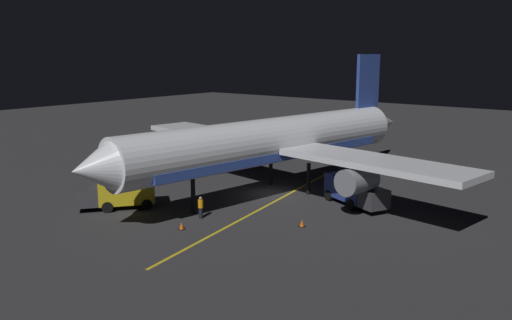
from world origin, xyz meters
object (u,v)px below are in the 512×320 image
(ground_crew_worker, at_px, (201,207))
(catering_truck, at_px, (354,191))
(traffic_cone_near_left, at_px, (302,223))
(traffic_cone_under_wing, at_px, (138,199))
(traffic_cone_near_right, at_px, (182,226))
(airliner, at_px, (275,142))
(baggage_truck, at_px, (119,193))

(ground_crew_worker, bearing_deg, catering_truck, -126.11)
(catering_truck, distance_m, ground_crew_worker, 13.07)
(traffic_cone_near_left, distance_m, traffic_cone_under_wing, 15.05)
(ground_crew_worker, bearing_deg, traffic_cone_near_left, -156.69)
(ground_crew_worker, xyz_separation_m, traffic_cone_near_right, (-0.73, 2.79, -0.64))
(catering_truck, relative_size, traffic_cone_under_wing, 12.01)
(airliner, bearing_deg, traffic_cone_near_left, 138.20)
(airliner, bearing_deg, ground_crew_worker, 89.90)
(airliner, relative_size, baggage_truck, 6.20)
(traffic_cone_near_left, height_order, traffic_cone_near_right, same)
(catering_truck, bearing_deg, traffic_cone_near_left, 87.13)
(catering_truck, distance_m, traffic_cone_near_right, 15.09)
(catering_truck, height_order, traffic_cone_near_right, catering_truck)
(airliner, height_order, catering_truck, airliner)
(traffic_cone_near_right, bearing_deg, airliner, -86.74)
(airliner, relative_size, catering_truck, 5.82)
(ground_crew_worker, height_order, traffic_cone_near_left, ground_crew_worker)
(ground_crew_worker, bearing_deg, airliner, -90.10)
(baggage_truck, xyz_separation_m, traffic_cone_near_left, (-14.50, -5.34, -1.04))
(catering_truck, xyz_separation_m, traffic_cone_near_left, (0.37, 7.40, -0.98))
(traffic_cone_under_wing, bearing_deg, ground_crew_worker, -179.54)
(traffic_cone_near_right, bearing_deg, ground_crew_worker, -75.36)
(airliner, bearing_deg, traffic_cone_near_right, 93.26)
(airliner, xyz_separation_m, baggage_truck, (7.19, 11.88, -3.44))
(traffic_cone_near_right, distance_m, traffic_cone_under_wing, 8.55)
(catering_truck, xyz_separation_m, ground_crew_worker, (7.70, 10.55, -0.35))
(airliner, xyz_separation_m, traffic_cone_under_wing, (7.39, 9.75, -4.48))
(ground_crew_worker, bearing_deg, baggage_truck, 16.96)
(airliner, bearing_deg, traffic_cone_under_wing, 52.84)
(traffic_cone_near_right, bearing_deg, catering_truck, -117.58)
(traffic_cone_near_left, bearing_deg, baggage_truck, 20.23)
(ground_crew_worker, distance_m, traffic_cone_near_left, 8.00)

